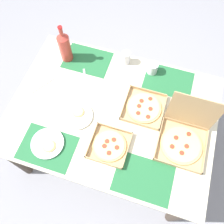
{
  "coord_description": "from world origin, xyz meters",
  "views": [
    {
      "loc": [
        0.23,
        -0.71,
        2.23
      ],
      "look_at": [
        0.0,
        0.0,
        0.73
      ],
      "focal_mm": 38.29,
      "sensor_mm": 36.0,
      "label": 1
    }
  ],
  "objects_px": {
    "pizza_box_corner_right": "(109,145)",
    "soda_bottle": "(65,46)",
    "pizza_box_center": "(184,137)",
    "cup_clear_left": "(153,68)",
    "plate_near_right": "(78,115)",
    "pizza_box_corner_left": "(144,108)",
    "plate_middle": "(48,144)",
    "cup_clear_right": "(126,57)"
  },
  "relations": [
    {
      "from": "pizza_box_corner_right",
      "to": "soda_bottle",
      "type": "distance_m",
      "value": 0.81
    },
    {
      "from": "pizza_box_center",
      "to": "cup_clear_left",
      "type": "height_order",
      "value": "pizza_box_center"
    },
    {
      "from": "pizza_box_corner_right",
      "to": "plate_near_right",
      "type": "distance_m",
      "value": 0.31
    },
    {
      "from": "pizza_box_corner_left",
      "to": "pizza_box_center",
      "type": "xyz_separation_m",
      "value": [
        0.3,
        -0.15,
        0.04
      ]
    },
    {
      "from": "plate_middle",
      "to": "cup_clear_right",
      "type": "relative_size",
      "value": 2.06
    },
    {
      "from": "plate_middle",
      "to": "soda_bottle",
      "type": "bearing_deg",
      "value": 102.08
    },
    {
      "from": "cup_clear_left",
      "to": "cup_clear_right",
      "type": "height_order",
      "value": "cup_clear_right"
    },
    {
      "from": "pizza_box_corner_left",
      "to": "pizza_box_corner_right",
      "type": "bearing_deg",
      "value": -113.18
    },
    {
      "from": "pizza_box_corner_right",
      "to": "plate_near_right",
      "type": "height_order",
      "value": "pizza_box_corner_right"
    },
    {
      "from": "pizza_box_corner_right",
      "to": "soda_bottle",
      "type": "relative_size",
      "value": 0.78
    },
    {
      "from": "pizza_box_corner_left",
      "to": "cup_clear_right",
      "type": "xyz_separation_m",
      "value": [
        -0.24,
        0.36,
        0.04
      ]
    },
    {
      "from": "plate_middle",
      "to": "plate_near_right",
      "type": "bearing_deg",
      "value": 65.84
    },
    {
      "from": "soda_bottle",
      "to": "cup_clear_left",
      "type": "xyz_separation_m",
      "value": [
        0.67,
        0.07,
        -0.09
      ]
    },
    {
      "from": "cup_clear_left",
      "to": "pizza_box_center",
      "type": "bearing_deg",
      "value": -56.34
    },
    {
      "from": "plate_near_right",
      "to": "soda_bottle",
      "type": "bearing_deg",
      "value": 120.23
    },
    {
      "from": "pizza_box_corner_left",
      "to": "pizza_box_corner_right",
      "type": "relative_size",
      "value": 1.12
    },
    {
      "from": "pizza_box_corner_right",
      "to": "cup_clear_left",
      "type": "xyz_separation_m",
      "value": [
        0.13,
        0.67,
        0.03
      ]
    },
    {
      "from": "pizza_box_center",
      "to": "plate_near_right",
      "type": "bearing_deg",
      "value": -176.52
    },
    {
      "from": "pizza_box_center",
      "to": "pizza_box_corner_right",
      "type": "xyz_separation_m",
      "value": [
        -0.45,
        -0.19,
        -0.04
      ]
    },
    {
      "from": "cup_clear_left",
      "to": "soda_bottle",
      "type": "bearing_deg",
      "value": -173.77
    },
    {
      "from": "pizza_box_corner_left",
      "to": "cup_clear_left",
      "type": "xyz_separation_m",
      "value": [
        -0.02,
        0.33,
        0.03
      ]
    },
    {
      "from": "soda_bottle",
      "to": "pizza_box_corner_right",
      "type": "bearing_deg",
      "value": -47.66
    },
    {
      "from": "pizza_box_center",
      "to": "plate_middle",
      "type": "distance_m",
      "value": 0.89
    },
    {
      "from": "pizza_box_corner_left",
      "to": "cup_clear_left",
      "type": "distance_m",
      "value": 0.33
    },
    {
      "from": "pizza_box_corner_right",
      "to": "cup_clear_right",
      "type": "distance_m",
      "value": 0.7
    },
    {
      "from": "pizza_box_center",
      "to": "plate_middle",
      "type": "xyz_separation_m",
      "value": [
        -0.84,
        -0.3,
        -0.04
      ]
    },
    {
      "from": "plate_middle",
      "to": "cup_clear_left",
      "type": "distance_m",
      "value": 0.93
    },
    {
      "from": "pizza_box_corner_left",
      "to": "soda_bottle",
      "type": "height_order",
      "value": "soda_bottle"
    },
    {
      "from": "cup_clear_right",
      "to": "pizza_box_corner_right",
      "type": "bearing_deg",
      "value": -82.46
    },
    {
      "from": "pizza_box_center",
      "to": "soda_bottle",
      "type": "bearing_deg",
      "value": 157.55
    },
    {
      "from": "plate_near_right",
      "to": "cup_clear_right",
      "type": "relative_size",
      "value": 1.98
    },
    {
      "from": "pizza_box_corner_left",
      "to": "plate_middle",
      "type": "height_order",
      "value": "pizza_box_corner_left"
    },
    {
      "from": "pizza_box_corner_right",
      "to": "plate_middle",
      "type": "bearing_deg",
      "value": -164.21
    },
    {
      "from": "plate_near_right",
      "to": "soda_bottle",
      "type": "distance_m",
      "value": 0.54
    },
    {
      "from": "pizza_box_corner_left",
      "to": "plate_near_right",
      "type": "distance_m",
      "value": 0.47
    },
    {
      "from": "plate_near_right",
      "to": "cup_clear_right",
      "type": "height_order",
      "value": "cup_clear_right"
    },
    {
      "from": "cup_clear_right",
      "to": "soda_bottle",
      "type": "bearing_deg",
      "value": -167.17
    },
    {
      "from": "pizza_box_center",
      "to": "soda_bottle",
      "type": "distance_m",
      "value": 1.07
    },
    {
      "from": "cup_clear_left",
      "to": "cup_clear_right",
      "type": "relative_size",
      "value": 0.85
    },
    {
      "from": "soda_bottle",
      "to": "pizza_box_center",
      "type": "bearing_deg",
      "value": -22.45
    },
    {
      "from": "plate_middle",
      "to": "cup_clear_left",
      "type": "bearing_deg",
      "value": 56.37
    },
    {
      "from": "pizza_box_center",
      "to": "plate_middle",
      "type": "height_order",
      "value": "pizza_box_center"
    }
  ]
}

